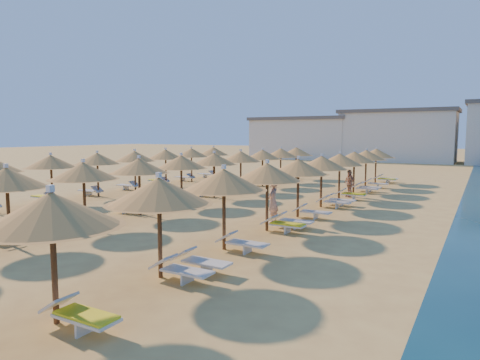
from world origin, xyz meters
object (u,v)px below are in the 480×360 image
Objects in this scene: parasol_row_east at (298,168)px; beachgoer_a at (273,201)px; beachgoer_c at (349,183)px; parasol_row_west at (181,163)px.

parasol_row_east is 18.80× the size of beachgoer_a.
parasol_row_east is at bearing 159.79° from beachgoer_a.
parasol_row_east reaches higher than beachgoer_a.
beachgoer_a is (-0.49, -1.70, -1.38)m from parasol_row_east.
parasol_row_east is at bearing -50.34° from beachgoer_c.
parasol_row_west is 6.68m from beachgoer_a.
parasol_row_west is at bearing -91.06° from beachgoer_c.
beachgoer_c is at bearing 170.89° from beachgoer_a.
beachgoer_c is 0.89× the size of beachgoer_a.
parasol_row_east is 2.24m from beachgoer_a.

